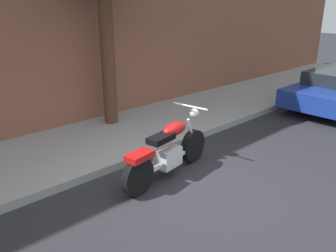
{
  "coord_description": "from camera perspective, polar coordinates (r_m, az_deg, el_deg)",
  "views": [
    {
      "loc": [
        -3.66,
        -3.23,
        2.78
      ],
      "look_at": [
        -0.1,
        0.59,
        0.9
      ],
      "focal_mm": 36.95,
      "sensor_mm": 36.0,
      "label": 1
    }
  ],
  "objects": [
    {
      "name": "sidewalk",
      "position": [
        7.36,
        -9.84,
        -2.1
      ],
      "size": [
        24.26,
        2.42,
        0.14
      ],
      "primitive_type": "cube",
      "color": "#989898",
      "rests_on": "ground"
    },
    {
      "name": "motorcycle",
      "position": [
        5.72,
        -0.05,
        -4.29
      ],
      "size": [
        2.08,
        0.72,
        1.1
      ],
      "color": "black",
      "rests_on": "ground"
    },
    {
      "name": "ground_plane",
      "position": [
        5.62,
        4.94,
        -9.92
      ],
      "size": [
        60.0,
        60.0,
        0.0
      ],
      "primitive_type": "plane",
      "color": "#28282D"
    }
  ]
}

